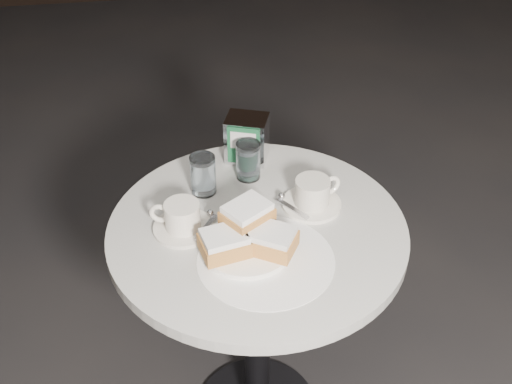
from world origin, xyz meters
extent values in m
cylinder|color=black|center=(0.00, 0.00, 0.36)|extent=(0.07, 0.07, 0.70)
cylinder|color=silver|center=(0.00, 0.00, 0.73)|extent=(0.70, 0.70, 0.03)
cylinder|color=white|center=(0.00, -0.12, 0.75)|extent=(0.40, 0.40, 0.00)
cylinder|color=white|center=(-0.04, -0.07, 0.75)|extent=(0.22, 0.22, 0.02)
cube|color=#BB7D39|center=(-0.09, -0.09, 0.78)|extent=(0.12, 0.10, 0.04)
cube|color=white|center=(-0.09, -0.09, 0.81)|extent=(0.11, 0.09, 0.02)
cube|color=#CC873F|center=(0.02, -0.10, 0.78)|extent=(0.13, 0.12, 0.04)
cube|color=white|center=(0.02, -0.10, 0.81)|extent=(0.12, 0.11, 0.02)
cube|color=#C07F3B|center=(-0.03, -0.04, 0.81)|extent=(0.13, 0.12, 0.04)
cube|color=white|center=(-0.03, -0.04, 0.84)|extent=(0.12, 0.11, 0.02)
cylinder|color=silver|center=(-0.17, 0.01, 0.75)|extent=(0.18, 0.18, 0.01)
cylinder|color=silver|center=(-0.17, 0.01, 0.79)|extent=(0.10, 0.10, 0.06)
cylinder|color=#966852|center=(-0.17, 0.01, 0.81)|extent=(0.09, 0.09, 0.00)
torus|color=silver|center=(-0.22, 0.03, 0.79)|extent=(0.05, 0.03, 0.05)
cube|color=#B6B6BA|center=(-0.12, 0.00, 0.76)|extent=(0.06, 0.09, 0.00)
sphere|color=#BABABF|center=(-0.10, 0.05, 0.76)|extent=(0.02, 0.02, 0.02)
cylinder|color=white|center=(0.14, 0.06, 0.75)|extent=(0.19, 0.19, 0.01)
cylinder|color=silver|center=(0.14, 0.06, 0.79)|extent=(0.11, 0.11, 0.06)
cylinder|color=#8A624B|center=(0.14, 0.06, 0.81)|extent=(0.10, 0.10, 0.00)
torus|color=white|center=(0.19, 0.07, 0.79)|extent=(0.05, 0.03, 0.05)
cube|color=silver|center=(0.09, 0.04, 0.76)|extent=(0.07, 0.09, 0.00)
sphere|color=#BABABF|center=(0.07, 0.08, 0.76)|extent=(0.02, 0.02, 0.02)
cylinder|color=white|center=(-0.11, 0.15, 0.80)|extent=(0.08, 0.08, 0.10)
cylinder|color=white|center=(-0.11, 0.15, 0.79)|extent=(0.07, 0.07, 0.09)
cylinder|color=silver|center=(0.01, 0.20, 0.80)|extent=(0.07, 0.07, 0.10)
cylinder|color=silver|center=(0.01, 0.20, 0.79)|extent=(0.06, 0.06, 0.09)
cube|color=silver|center=(0.02, 0.28, 0.81)|extent=(0.13, 0.11, 0.12)
cube|color=#185732|center=(0.00, 0.24, 0.81)|extent=(0.08, 0.03, 0.11)
cube|color=silver|center=(0.00, 0.24, 0.83)|extent=(0.06, 0.02, 0.05)
camera|label=1|loc=(-0.18, -1.12, 1.72)|focal=45.00mm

